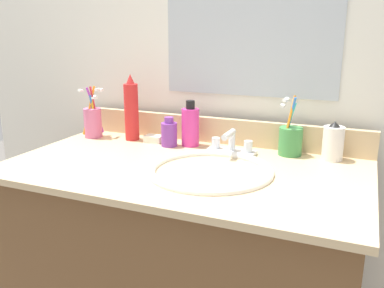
# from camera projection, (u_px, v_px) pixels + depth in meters

# --- Properties ---
(vanity_cabinet) EXTENTS (1.02, 0.55, 0.72)m
(vanity_cabinet) POSITION_uv_depth(u_px,v_px,m) (184.00, 277.00, 1.33)
(vanity_cabinet) COLOR brown
(vanity_cabinet) RESTS_ON ground_plane
(countertop) EXTENTS (1.06, 0.60, 0.02)m
(countertop) POSITION_uv_depth(u_px,v_px,m) (183.00, 169.00, 1.24)
(countertop) COLOR #D1B284
(countertop) RESTS_ON vanity_cabinet
(backsplash) EXTENTS (1.06, 0.02, 0.09)m
(backsplash) POSITION_uv_depth(u_px,v_px,m) (216.00, 130.00, 1.47)
(backsplash) COLOR #D1B284
(backsplash) RESTS_ON countertop
(back_wall) EXTENTS (2.16, 0.04, 1.30)m
(back_wall) POSITION_uv_depth(u_px,v_px,m) (221.00, 161.00, 1.57)
(back_wall) COLOR white
(back_wall) RESTS_ON ground_plane
(mirror_panel) EXTENTS (0.60, 0.01, 0.56)m
(mirror_panel) POSITION_uv_depth(u_px,v_px,m) (251.00, 11.00, 1.36)
(mirror_panel) COLOR #B2BCC6
(sink_basin) EXTENTS (0.36, 0.36, 0.11)m
(sink_basin) POSITION_uv_depth(u_px,v_px,m) (210.00, 182.00, 1.19)
(sink_basin) COLOR white
(sink_basin) RESTS_ON countertop
(faucet) EXTENTS (0.16, 0.10, 0.08)m
(faucet) POSITION_uv_depth(u_px,v_px,m) (231.00, 146.00, 1.34)
(faucet) COLOR silver
(faucet) RESTS_ON countertop
(bottle_lotion_white) EXTENTS (0.06, 0.06, 0.12)m
(bottle_lotion_white) POSITION_uv_depth(u_px,v_px,m) (333.00, 142.00, 1.28)
(bottle_lotion_white) COLOR white
(bottle_lotion_white) RESTS_ON countertop
(bottle_cream_purple) EXTENTS (0.06, 0.06, 0.10)m
(bottle_cream_purple) POSITION_uv_depth(u_px,v_px,m) (169.00, 133.00, 1.43)
(bottle_cream_purple) COLOR #7A3899
(bottle_cream_purple) RESTS_ON countertop
(bottle_spray_red) EXTENTS (0.05, 0.05, 0.24)m
(bottle_spray_red) POSITION_uv_depth(u_px,v_px,m) (131.00, 110.00, 1.50)
(bottle_spray_red) COLOR red
(bottle_spray_red) RESTS_ON countertop
(bottle_soap_pink) EXTENTS (0.06, 0.06, 0.16)m
(bottle_soap_pink) POSITION_uv_depth(u_px,v_px,m) (190.00, 126.00, 1.43)
(bottle_soap_pink) COLOR #D8338C
(bottle_soap_pink) RESTS_ON countertop
(cup_green) EXTENTS (0.08, 0.08, 0.19)m
(cup_green) POSITION_uv_depth(u_px,v_px,m) (290.00, 140.00, 1.33)
(cup_green) COLOR #3F8C47
(cup_green) RESTS_ON countertop
(cup_pink) EXTENTS (0.07, 0.08, 0.19)m
(cup_pink) POSITION_uv_depth(u_px,v_px,m) (93.00, 121.00, 1.55)
(cup_pink) COLOR #D16693
(cup_pink) RESTS_ON countertop
(soap_bar) EXTENTS (0.06, 0.04, 0.02)m
(soap_bar) POSITION_uv_depth(u_px,v_px,m) (154.00, 139.00, 1.49)
(soap_bar) COLOR white
(soap_bar) RESTS_ON countertop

